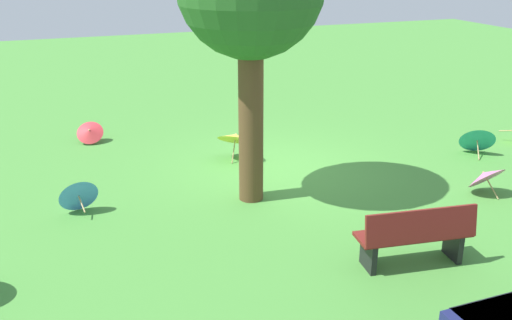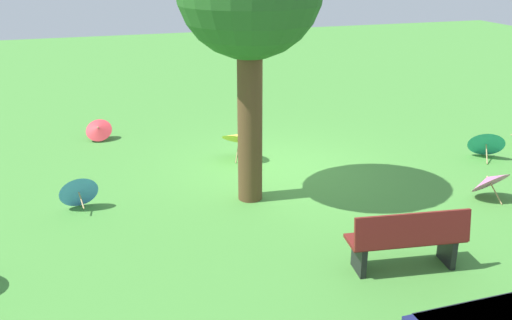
{
  "view_description": "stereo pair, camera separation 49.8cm",
  "coord_description": "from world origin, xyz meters",
  "px_view_note": "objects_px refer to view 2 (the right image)",
  "views": [
    {
      "loc": [
        4.04,
        9.68,
        4.14
      ],
      "look_at": [
        0.72,
        0.74,
        0.6
      ],
      "focal_mm": 40.25,
      "sensor_mm": 36.0,
      "label": 1
    },
    {
      "loc": [
        3.57,
        9.84,
        4.14
      ],
      "look_at": [
        0.72,
        0.74,
        0.6
      ],
      "focal_mm": 40.25,
      "sensor_mm": 36.0,
      "label": 2
    }
  ],
  "objects_px": {
    "park_bench": "(408,239)",
    "parasol_yellow_3": "(240,137)",
    "parasol_teal_0": "(486,142)",
    "parasol_red_0": "(98,129)",
    "parasol_pink_0": "(489,180)",
    "parasol_blue_1": "(78,190)"
  },
  "relations": [
    {
      "from": "parasol_yellow_3",
      "to": "parasol_teal_0",
      "type": "bearing_deg",
      "value": 163.66
    },
    {
      "from": "park_bench",
      "to": "parasol_yellow_3",
      "type": "xyz_separation_m",
      "value": [
        0.95,
        -4.89,
        0.02
      ]
    },
    {
      "from": "parasol_teal_0",
      "to": "parasol_blue_1",
      "type": "bearing_deg",
      "value": 0.25
    },
    {
      "from": "parasol_blue_1",
      "to": "parasol_yellow_3",
      "type": "relative_size",
      "value": 0.7
    },
    {
      "from": "parasol_red_0",
      "to": "parasol_pink_0",
      "type": "height_order",
      "value": "parasol_pink_0"
    },
    {
      "from": "parasol_blue_1",
      "to": "parasol_pink_0",
      "type": "bearing_deg",
      "value": 165.64
    },
    {
      "from": "parasol_teal_0",
      "to": "parasol_pink_0",
      "type": "relative_size",
      "value": 1.12
    },
    {
      "from": "parasol_red_0",
      "to": "parasol_yellow_3",
      "type": "height_order",
      "value": "parasol_yellow_3"
    },
    {
      "from": "parasol_pink_0",
      "to": "parasol_yellow_3",
      "type": "height_order",
      "value": "parasol_yellow_3"
    },
    {
      "from": "parasol_pink_0",
      "to": "parasol_yellow_3",
      "type": "relative_size",
      "value": 0.81
    },
    {
      "from": "park_bench",
      "to": "parasol_pink_0",
      "type": "height_order",
      "value": "park_bench"
    },
    {
      "from": "parasol_pink_0",
      "to": "park_bench",
      "type": "bearing_deg",
      "value": 32.31
    },
    {
      "from": "parasol_red_0",
      "to": "park_bench",
      "type": "bearing_deg",
      "value": 117.7
    },
    {
      "from": "parasol_blue_1",
      "to": "parasol_yellow_3",
      "type": "bearing_deg",
      "value": -155.51
    },
    {
      "from": "park_bench",
      "to": "parasol_teal_0",
      "type": "relative_size",
      "value": 1.81
    },
    {
      "from": "parasol_teal_0",
      "to": "parasol_yellow_3",
      "type": "xyz_separation_m",
      "value": [
        4.92,
        -1.44,
        0.15
      ]
    },
    {
      "from": "park_bench",
      "to": "parasol_yellow_3",
      "type": "relative_size",
      "value": 1.64
    },
    {
      "from": "park_bench",
      "to": "parasol_red_0",
      "type": "xyz_separation_m",
      "value": [
        3.68,
        -7.02,
        -0.19
      ]
    },
    {
      "from": "parasol_teal_0",
      "to": "parasol_blue_1",
      "type": "distance_m",
      "value": 8.16
    },
    {
      "from": "parasol_red_0",
      "to": "parasol_teal_0",
      "type": "bearing_deg",
      "value": 155.0
    },
    {
      "from": "parasol_red_0",
      "to": "parasol_pink_0",
      "type": "relative_size",
      "value": 0.85
    },
    {
      "from": "parasol_teal_0",
      "to": "parasol_yellow_3",
      "type": "relative_size",
      "value": 0.91
    }
  ]
}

